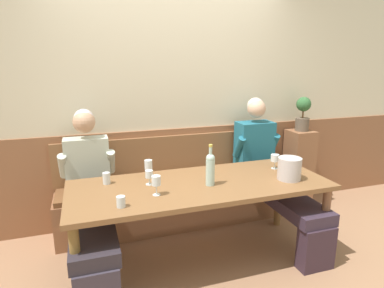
# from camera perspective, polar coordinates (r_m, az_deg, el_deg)

# --- Properties ---
(ground_plane) EXTENTS (6.80, 6.80, 0.02)m
(ground_plane) POSITION_cam_1_polar(r_m,az_deg,el_deg) (3.01, 2.18, -20.69)
(ground_plane) COLOR #986E4F
(ground_plane) RESTS_ON ground
(room_wall_back) EXTENTS (6.80, 0.08, 2.80)m
(room_wall_back) POSITION_cam_1_polar(r_m,az_deg,el_deg) (3.53, -3.89, 9.07)
(room_wall_back) COLOR beige
(room_wall_back) RESTS_ON ground
(wood_wainscot_panel) EXTENTS (6.80, 0.03, 1.01)m
(wood_wainscot_panel) POSITION_cam_1_polar(r_m,az_deg,el_deg) (3.66, -3.44, -5.10)
(wood_wainscot_panel) COLOR brown
(wood_wainscot_panel) RESTS_ON ground
(wall_bench) EXTENTS (2.46, 0.42, 0.94)m
(wall_bench) POSITION_cam_1_polar(r_m,az_deg,el_deg) (3.56, -2.50, -9.55)
(wall_bench) COLOR brown
(wall_bench) RESTS_ON ground
(dining_table) EXTENTS (2.16, 0.84, 0.72)m
(dining_table) POSITION_cam_1_polar(r_m,az_deg,el_deg) (2.79, 1.48, -8.25)
(dining_table) COLOR brown
(dining_table) RESTS_ON ground
(person_center_left_seat) EXTENTS (0.50, 1.29, 1.29)m
(person_center_left_seat) POSITION_cam_1_polar(r_m,az_deg,el_deg) (2.95, -17.33, -8.31)
(person_center_left_seat) COLOR #37313E
(person_center_left_seat) RESTS_ON ground
(person_center_right_seat) EXTENTS (0.50, 1.31, 1.33)m
(person_center_right_seat) POSITION_cam_1_polar(r_m,az_deg,el_deg) (3.47, 13.31, -4.14)
(person_center_right_seat) COLOR #352531
(person_center_right_seat) RESTS_ON ground
(ice_bucket) EXTENTS (0.20, 0.20, 0.19)m
(ice_bucket) POSITION_cam_1_polar(r_m,az_deg,el_deg) (2.94, 16.57, -4.12)
(ice_bucket) COLOR #BDB7B9
(ice_bucket) RESTS_ON dining_table
(wine_bottle_clear_water) EXTENTS (0.07, 0.07, 0.34)m
(wine_bottle_clear_water) POSITION_cam_1_polar(r_m,az_deg,el_deg) (2.68, 3.20, -4.20)
(wine_bottle_clear_water) COLOR #ADCABF
(wine_bottle_clear_water) RESTS_ON dining_table
(wine_glass_near_bucket) EXTENTS (0.08, 0.08, 0.14)m
(wine_glass_near_bucket) POSITION_cam_1_polar(r_m,az_deg,el_deg) (3.19, 14.22, -2.49)
(wine_glass_near_bucket) COLOR silver
(wine_glass_near_bucket) RESTS_ON dining_table
(wine_glass_center_rear) EXTENTS (0.07, 0.07, 0.15)m
(wine_glass_center_rear) POSITION_cam_1_polar(r_m,az_deg,el_deg) (2.50, -6.25, -6.51)
(wine_glass_center_rear) COLOR silver
(wine_glass_center_rear) RESTS_ON dining_table
(wine_glass_left_end) EXTENTS (0.06, 0.06, 0.12)m
(wine_glass_left_end) POSITION_cam_1_polar(r_m,az_deg,el_deg) (2.73, -7.46, -5.36)
(wine_glass_left_end) COLOR silver
(wine_glass_left_end) RESTS_ON dining_table
(wine_glass_by_bottle) EXTENTS (0.07, 0.07, 0.15)m
(wine_glass_by_bottle) POSITION_cam_1_polar(r_m,az_deg,el_deg) (2.89, -7.58, -3.66)
(wine_glass_by_bottle) COLOR silver
(wine_glass_by_bottle) RESTS_ON dining_table
(water_tumbler_right) EXTENTS (0.06, 0.06, 0.08)m
(water_tumbler_right) POSITION_cam_1_polar(r_m,az_deg,el_deg) (2.37, -12.25, -9.77)
(water_tumbler_right) COLOR silver
(water_tumbler_right) RESTS_ON dining_table
(water_tumbler_center) EXTENTS (0.06, 0.06, 0.10)m
(water_tumbler_center) POSITION_cam_1_polar(r_m,az_deg,el_deg) (2.82, -14.65, -5.77)
(water_tumbler_center) COLOR silver
(water_tumbler_center) RESTS_ON dining_table
(corner_pedestal) EXTENTS (0.28, 0.28, 0.92)m
(corner_pedestal) POSITION_cam_1_polar(r_m,az_deg,el_deg) (4.17, 18.00, -3.98)
(corner_pedestal) COLOR brown
(corner_pedestal) RESTS_ON ground
(potted_plant) EXTENTS (0.17, 0.17, 0.40)m
(potted_plant) POSITION_cam_1_polar(r_m,az_deg,el_deg) (4.02, 18.72, 5.08)
(potted_plant) COLOR brown
(potted_plant) RESTS_ON corner_pedestal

